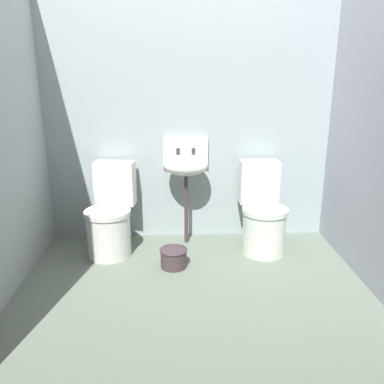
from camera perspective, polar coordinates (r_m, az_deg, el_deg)
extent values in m
cube|color=slate|center=(3.09, 0.22, -14.79)|extent=(3.05, 2.64, 0.08)
cube|color=#99A5A9|center=(3.82, -0.55, 11.66)|extent=(3.05, 0.10, 2.47)
cylinder|color=silver|center=(3.64, -11.65, -5.97)|extent=(0.42, 0.42, 0.38)
cylinder|color=silver|center=(3.57, -11.85, -2.86)|extent=(0.44, 0.44, 0.04)
cube|color=silver|center=(3.79, -10.79, 1.23)|extent=(0.38, 0.22, 0.40)
cylinder|color=silver|center=(3.67, 10.11, -5.67)|extent=(0.39, 0.39, 0.38)
cylinder|color=silver|center=(3.60, 10.28, -2.58)|extent=(0.41, 0.41, 0.04)
cube|color=silver|center=(3.82, 9.40, 1.46)|extent=(0.36, 0.19, 0.40)
cylinder|color=#423236|center=(3.78, -0.83, -2.49)|extent=(0.04, 0.04, 0.66)
ellipsoid|color=silver|center=(3.66, -0.85, 3.72)|extent=(0.40, 0.32, 0.18)
cube|color=silver|center=(3.80, -0.93, 5.76)|extent=(0.42, 0.04, 0.28)
cylinder|color=#423236|center=(3.69, -1.98, 5.74)|extent=(0.04, 0.04, 0.06)
cylinder|color=#423236|center=(3.69, 0.20, 5.76)|extent=(0.04, 0.04, 0.06)
cylinder|color=#423236|center=(3.41, -2.61, -9.33)|extent=(0.22, 0.22, 0.15)
torus|color=#3B3139|center=(3.38, -2.62, -8.18)|extent=(0.23, 0.23, 0.02)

